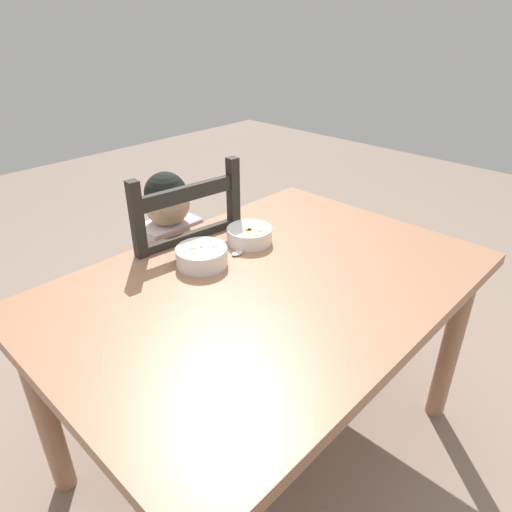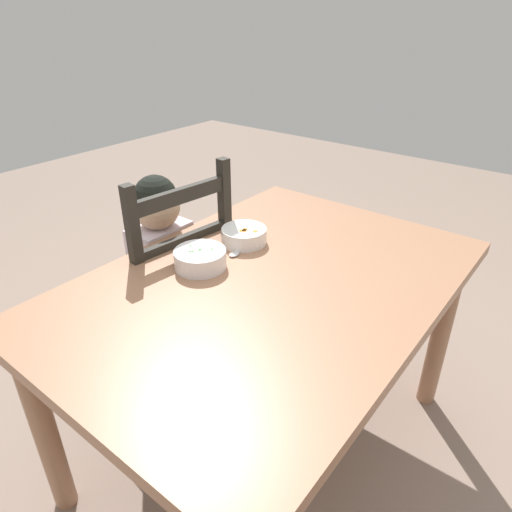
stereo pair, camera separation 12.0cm
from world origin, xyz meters
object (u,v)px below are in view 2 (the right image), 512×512
object	(u,v)px
dining_table	(269,306)
bowl_of_carrots	(244,235)
dining_chair	(169,294)
spoon	(237,252)
child_figure	(167,258)
bowl_of_peas	(200,258)

from	to	relation	value
dining_table	bowl_of_carrots	xyz separation A→B (m)	(0.14, 0.21, 0.13)
dining_chair	spoon	distance (m)	0.43
child_figure	dining_chair	bearing A→B (deg)	169.97
dining_table	bowl_of_carrots	bearing A→B (deg)	56.70
dining_table	spoon	size ratio (longest dim) A/B	9.67
bowl_of_carrots	dining_chair	bearing A→B (deg)	111.20
bowl_of_carrots	spoon	world-z (taller)	bowl_of_carrots
dining_chair	bowl_of_carrots	size ratio (longest dim) A/B	6.34
bowl_of_peas	spoon	size ratio (longest dim) A/B	1.18
dining_chair	bowl_of_peas	distance (m)	0.44
dining_chair	child_figure	size ratio (longest dim) A/B	1.06
child_figure	bowl_of_peas	xyz separation A→B (m)	(-0.11, -0.29, 0.15)
bowl_of_carrots	spoon	size ratio (longest dim) A/B	1.13
dining_table	spoon	world-z (taller)	spoon
child_figure	bowl_of_peas	size ratio (longest dim) A/B	5.71
child_figure	spoon	world-z (taller)	child_figure
bowl_of_peas	spoon	world-z (taller)	bowl_of_peas
dining_chair	child_figure	xyz separation A→B (m)	(0.01, -0.00, 0.16)
dining_table	dining_chair	size ratio (longest dim) A/B	1.35
child_figure	dining_table	bearing A→B (deg)	-93.72
dining_chair	spoon	bearing A→B (deg)	-82.82
bowl_of_carrots	spoon	bearing A→B (deg)	-156.84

